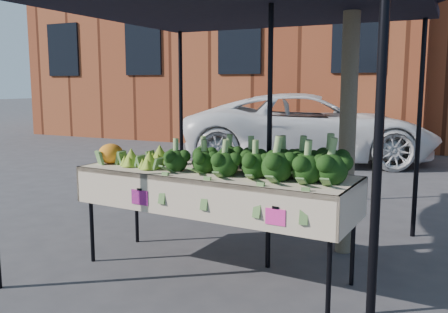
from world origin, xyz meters
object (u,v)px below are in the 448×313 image
vehicle (311,37)px  table (214,223)px  canopy (236,113)px  street_tree (352,11)px

vehicle → table: bearing=168.3°
table → canopy: size_ratio=0.77×
canopy → street_tree: (0.87, 0.64, 0.92)m
vehicle → street_tree: (1.88, -5.32, -0.31)m
canopy → street_tree: street_tree is taller
table → vehicle: 6.79m
canopy → vehicle: (-1.00, 5.96, 1.23)m
table → canopy: bearing=85.7°
canopy → table: bearing=-94.3°
table → canopy: 1.00m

